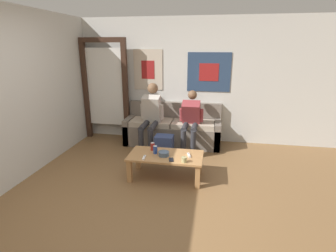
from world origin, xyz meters
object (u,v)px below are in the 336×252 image
at_px(backpack, 164,148).
at_px(game_controller_near_left, 189,155).
at_px(coffee_table, 166,159).
at_px(drink_can_blue, 155,150).
at_px(person_seated_teen, 191,119).
at_px(pillar_candle, 184,160).
at_px(person_seated_adult, 151,114).
at_px(ceramic_bowl, 164,153).
at_px(drink_can_red, 153,146).
at_px(couch, 173,130).
at_px(game_controller_near_right, 144,158).
at_px(cell_phone, 171,160).

bearing_deg(backpack, game_controller_near_left, -52.71).
xyz_separation_m(coffee_table, drink_can_blue, (-0.17, 0.02, 0.13)).
relative_size(person_seated_teen, pillar_candle, 12.85).
relative_size(person_seated_adult, ceramic_bowl, 7.58).
height_order(ceramic_bowl, drink_can_red, drink_can_red).
bearing_deg(couch, person_seated_teen, -39.05).
distance_m(person_seated_adult, game_controller_near_right, 1.39).
xyz_separation_m(couch, cell_phone, (0.25, -1.68, 0.09)).
bearing_deg(coffee_table, backpack, 103.27).
height_order(couch, coffee_table, couch).
xyz_separation_m(pillar_candle, game_controller_near_right, (-0.60, 0.03, -0.03)).
relative_size(coffee_table, pillar_candle, 12.67).
height_order(person_seated_teen, game_controller_near_left, person_seated_teen).
distance_m(drink_can_blue, drink_can_red, 0.15).
xyz_separation_m(drink_can_red, cell_phone, (0.36, -0.33, -0.06)).
relative_size(pillar_candle, drink_can_red, 0.72).
distance_m(backpack, drink_can_red, 0.61).
distance_m(person_seated_adult, pillar_candle, 1.62).
bearing_deg(ceramic_bowl, couch, 94.16).
bearing_deg(couch, backpack, -92.22).
relative_size(person_seated_adult, cell_phone, 8.75).
bearing_deg(ceramic_bowl, pillar_candle, -27.38).
relative_size(coffee_table, drink_can_blue, 9.13).
distance_m(coffee_table, person_seated_teen, 1.25).
distance_m(couch, person_seated_adult, 0.66).
bearing_deg(person_seated_adult, drink_can_blue, -72.82).
height_order(game_controller_near_right, cell_phone, game_controller_near_right).
height_order(coffee_table, cell_phone, cell_phone).
bearing_deg(person_seated_adult, game_controller_near_right, -80.40).
bearing_deg(backpack, ceramic_bowl, -79.10).
relative_size(couch, coffee_table, 1.73).
height_order(backpack, cell_phone, backpack).
height_order(couch, pillar_candle, couch).
bearing_deg(person_seated_teen, coffee_table, -102.44).
relative_size(drink_can_blue, drink_can_red, 1.00).
height_order(ceramic_bowl, cell_phone, ceramic_bowl).
bearing_deg(game_controller_near_right, cell_phone, 1.28).
xyz_separation_m(coffee_table, pillar_candle, (0.31, -0.21, 0.10)).
distance_m(person_seated_teen, game_controller_near_left, 1.19).
bearing_deg(person_seated_adult, couch, 42.57).
xyz_separation_m(ceramic_bowl, game_controller_near_left, (0.38, 0.06, -0.03)).
relative_size(couch, ceramic_bowl, 11.55).
bearing_deg(backpack, drink_can_red, -97.77).
bearing_deg(drink_can_red, drink_can_blue, -60.13).
bearing_deg(drink_can_red, backpack, 82.23).
distance_m(pillar_candle, cell_phone, 0.20).
height_order(person_seated_adult, backpack, person_seated_adult).
bearing_deg(game_controller_near_left, person_seated_teen, 94.56).
height_order(couch, cell_phone, couch).
relative_size(backpack, drink_can_red, 3.51).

